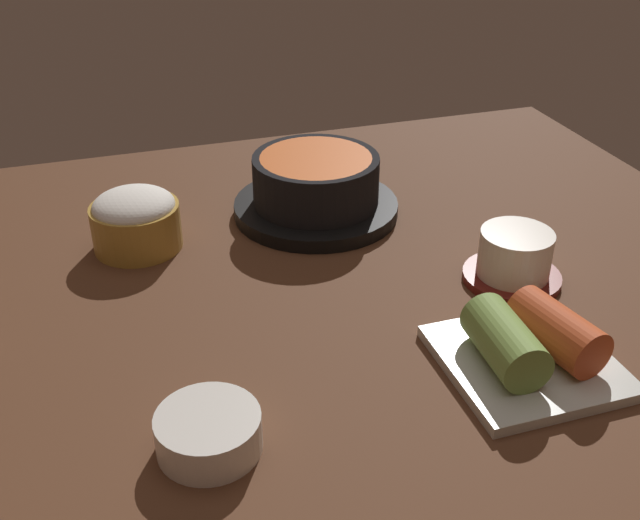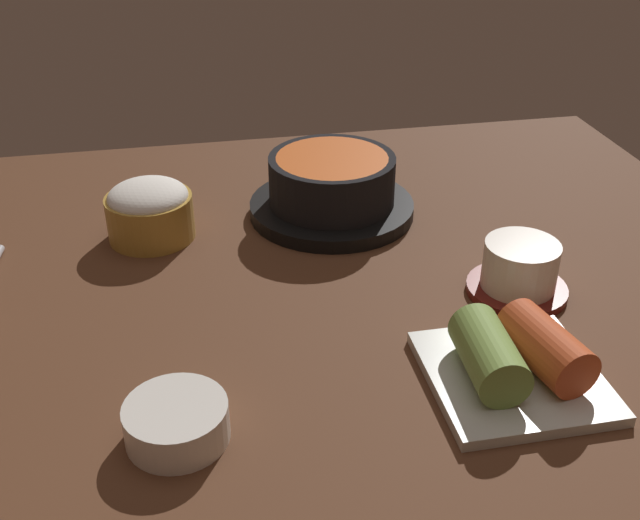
{
  "view_description": "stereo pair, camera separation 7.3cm",
  "coord_description": "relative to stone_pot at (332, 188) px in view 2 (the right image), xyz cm",
  "views": [
    {
      "loc": [
        -17.25,
        -62.01,
        42.31
      ],
      "look_at": [
        2.0,
        -2.0,
        5.0
      ],
      "focal_mm": 42.68,
      "sensor_mm": 36.0,
      "label": 1
    },
    {
      "loc": [
        -10.17,
        -63.84,
        42.31
      ],
      "look_at": [
        2.0,
        -2.0,
        5.0
      ],
      "focal_mm": 42.68,
      "sensor_mm": 36.0,
      "label": 2
    }
  ],
  "objects": [
    {
      "name": "side_bowl_near",
      "position": [
        -18.75,
        -33.55,
        -1.72
      ],
      "size": [
        7.77,
        7.77,
        3.03
      ],
      "color": "white",
      "rests_on": "dining_table"
    },
    {
      "name": "stone_pot",
      "position": [
        0.0,
        0.0,
        0.0
      ],
      "size": [
        18.89,
        18.89,
        7.09
      ],
      "color": "black",
      "rests_on": "dining_table"
    },
    {
      "name": "dining_table",
      "position": [
        -6.33,
        -13.03,
        -4.35
      ],
      "size": [
        100.0,
        76.0,
        2.0
      ],
      "primitive_type": "cube",
      "color": "#56331E",
      "rests_on": "ground"
    },
    {
      "name": "tea_cup_with_saucer",
      "position": [
        14.15,
        -19.81,
        -0.79
      ],
      "size": [
        9.68,
        9.68,
        5.39
      ],
      "color": "maroon",
      "rests_on": "dining_table"
    },
    {
      "name": "kimchi_plate",
      "position": [
        8.34,
        -32.29,
        -1.22
      ],
      "size": [
        13.77,
        13.77,
        5.29
      ],
      "color": "silver",
      "rests_on": "dining_table"
    },
    {
      "name": "rice_bowl",
      "position": [
        -20.41,
        -1.53,
        -0.05
      ],
      "size": [
        9.36,
        9.36,
        6.48
      ],
      "color": "#B78C38",
      "rests_on": "dining_table"
    }
  ]
}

